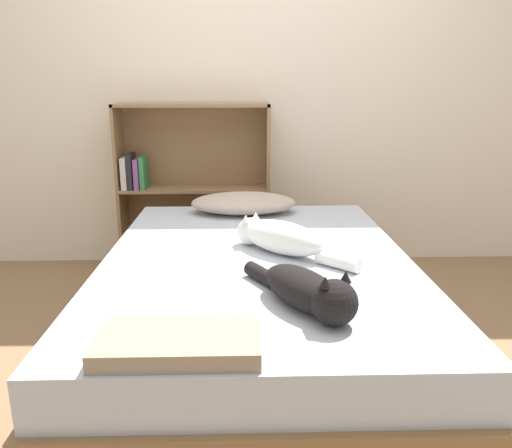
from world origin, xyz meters
TOP-DOWN VIEW (x-y plane):
  - ground_plane at (0.00, 0.00)m, footprint 8.00×8.00m
  - wall_back at (0.00, 1.41)m, footprint 8.00×0.06m
  - bed at (0.00, 0.00)m, footprint 1.30×1.87m
  - pillow at (-0.05, 0.74)m, footprint 0.58×0.33m
  - cat_light at (0.10, 0.05)m, footprint 0.50×0.47m
  - cat_dark at (0.15, -0.53)m, footprint 0.34×0.50m
  - bookshelf at (-0.40, 1.29)m, footprint 0.97×0.26m
  - blanket_fold at (-0.23, -0.77)m, footprint 0.44×0.24m

SIDE VIEW (x-z plane):
  - ground_plane at x=0.00m, z-range 0.00..0.00m
  - bed at x=0.00m, z-range 0.00..0.50m
  - blanket_fold at x=-0.23m, z-range 0.50..0.55m
  - bookshelf at x=-0.40m, z-range 0.01..1.09m
  - pillow at x=-0.05m, z-range 0.50..0.61m
  - cat_dark at x=0.15m, z-range 0.48..0.64m
  - cat_light at x=0.10m, z-range 0.49..0.64m
  - wall_back at x=0.00m, z-range 0.00..2.50m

